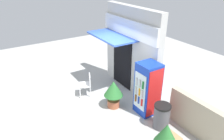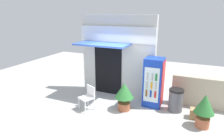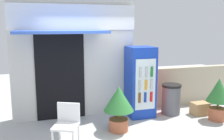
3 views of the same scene
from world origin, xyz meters
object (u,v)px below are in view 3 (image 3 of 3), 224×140
at_px(potted_plant_curbside, 219,95).
at_px(cardboard_box, 200,108).
at_px(plastic_chair, 67,122).
at_px(trash_bin, 171,99).
at_px(potted_plant_near_shop, 119,103).
at_px(drink_cooler, 141,82).

distance_m(potted_plant_curbside, cardboard_box, 0.69).
relative_size(plastic_chair, potted_plant_curbside, 0.80).
bearing_deg(trash_bin, plastic_chair, -158.99).
distance_m(potted_plant_near_shop, trash_bin, 1.77).
xyz_separation_m(drink_cooler, trash_bin, (0.81, -0.12, -0.48)).
height_order(plastic_chair, potted_plant_curbside, potted_plant_curbside).
bearing_deg(cardboard_box, drink_cooler, 166.07).
xyz_separation_m(plastic_chair, cardboard_box, (3.50, 0.82, -0.34)).
xyz_separation_m(drink_cooler, plastic_chair, (-1.99, -1.19, -0.39)).
xyz_separation_m(drink_cooler, cardboard_box, (1.51, -0.37, -0.72)).
xyz_separation_m(potted_plant_near_shop, potted_plant_curbside, (2.49, -0.09, 0.01)).
bearing_deg(potted_plant_curbside, trash_bin, 139.58).
distance_m(drink_cooler, potted_plant_curbside, 1.88).
relative_size(potted_plant_near_shop, trash_bin, 1.26).
bearing_deg(drink_cooler, potted_plant_curbside, -26.90).
bearing_deg(plastic_chair, drink_cooler, 30.98).
xyz_separation_m(plastic_chair, potted_plant_near_shop, (1.16, 0.43, 0.13)).
bearing_deg(cardboard_box, trash_bin, 159.82).
xyz_separation_m(potted_plant_curbside, trash_bin, (-0.85, 0.73, -0.23)).
relative_size(plastic_chair, trash_bin, 1.06).
height_order(plastic_chair, cardboard_box, plastic_chair).
distance_m(plastic_chair, potted_plant_curbside, 3.67).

